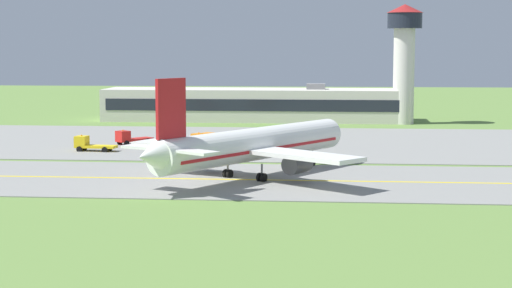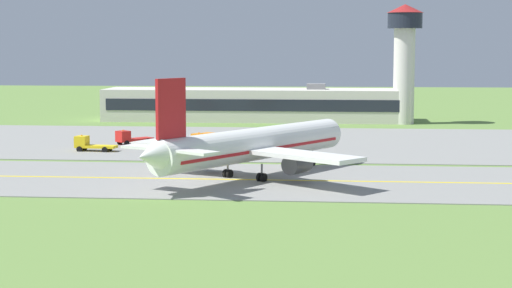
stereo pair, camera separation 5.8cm
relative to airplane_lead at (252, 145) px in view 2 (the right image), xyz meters
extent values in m
plane|color=olive|center=(-0.57, -1.56, -4.13)|extent=(500.00, 500.00, 0.00)
cube|color=gray|center=(-0.57, -1.56, -4.08)|extent=(240.00, 28.00, 0.10)
cube|color=gray|center=(9.43, 40.44, -4.08)|extent=(140.00, 52.00, 0.10)
cube|color=yellow|center=(-0.57, -1.56, -4.03)|extent=(220.00, 0.60, 0.01)
cylinder|color=white|center=(0.26, 0.42, 0.07)|extent=(21.19, 31.07, 4.00)
cone|color=white|center=(9.77, 15.93, 0.07)|extent=(4.60, 4.20, 3.80)
cone|color=white|center=(-9.37, -15.27, 0.47)|extent=(4.57, 4.51, 3.40)
cube|color=red|center=(0.26, 0.42, -0.43)|extent=(19.83, 28.80, 0.36)
cube|color=#1E232D|center=(8.62, 14.05, 0.77)|extent=(3.84, 3.31, 0.70)
cube|color=white|center=(-8.14, 2.99, -0.43)|extent=(15.67, 10.39, 0.50)
cylinder|color=#47474C|center=(-5.39, 3.64, -1.83)|extent=(3.74, 4.10, 2.30)
cylinder|color=black|center=(-4.55, 5.01, -1.83)|extent=(1.92, 1.31, 2.10)
cube|color=white|center=(6.35, -5.90, -0.43)|extent=(14.63, 13.25, 0.50)
cylinder|color=#47474C|center=(5.69, -3.15, -1.83)|extent=(3.74, 4.10, 2.30)
cylinder|color=black|center=(6.53, -1.79, -1.83)|extent=(1.92, 1.31, 2.10)
cube|color=red|center=(-7.59, -12.37, 5.32)|extent=(2.64, 3.96, 6.50)
cube|color=white|center=(-10.42, -10.87, 0.87)|extent=(6.45, 4.75, 0.30)
cube|color=white|center=(-4.96, -14.21, 0.87)|extent=(6.22, 5.56, 0.30)
cylinder|color=slate|center=(7.05, 11.50, -2.76)|extent=(0.24, 0.24, 1.65)
cylinder|color=black|center=(7.05, 11.50, -3.58)|extent=(0.87, 1.12, 1.10)
cylinder|color=slate|center=(-3.01, 0.07, -2.76)|extent=(0.24, 0.24, 1.65)
cylinder|color=black|center=(-3.24, 0.21, -3.58)|extent=(0.87, 1.12, 1.10)
cylinder|color=black|center=(-2.77, -0.07, -3.58)|extent=(0.87, 1.12, 1.10)
cylinder|color=slate|center=(1.43, -2.65, -2.76)|extent=(0.24, 0.24, 1.65)
cylinder|color=black|center=(1.19, -2.50, -3.58)|extent=(0.87, 1.12, 1.10)
cylinder|color=black|center=(1.66, -2.79, -3.58)|extent=(0.87, 1.12, 1.10)
cube|color=orange|center=(-11.50, 30.52, -2.63)|extent=(2.52, 2.61, 1.80)
cube|color=#1E232D|center=(-12.18, 30.87, -2.32)|extent=(0.96, 1.69, 0.81)
cube|color=orange|center=(-8.84, 29.13, -2.53)|extent=(4.70, 3.80, 2.00)
cylinder|color=orange|center=(-11.50, 30.52, -1.63)|extent=(0.20, 0.20, 0.18)
cylinder|color=black|center=(-11.97, 29.63, -3.68)|extent=(0.94, 0.68, 0.90)
cylinder|color=black|center=(-11.04, 31.40, -3.68)|extent=(0.94, 0.68, 0.90)
cylinder|color=black|center=(-8.58, 27.81, -3.68)|extent=(0.94, 0.68, 0.90)
cylinder|color=black|center=(-7.61, 29.68, -3.68)|extent=(0.94, 0.68, 0.90)
cube|color=red|center=(-24.58, 33.62, -2.63)|extent=(2.69, 2.67, 1.80)
cube|color=#1E232D|center=(-25.08, 33.05, -2.32)|extent=(1.46, 1.31, 0.81)
cube|color=red|center=(-22.47, 36.02, -3.33)|extent=(4.61, 4.84, 0.40)
cylinder|color=orange|center=(-24.58, 33.62, -1.63)|extent=(0.20, 0.20, 0.18)
cylinder|color=black|center=(-23.83, 32.96, -3.68)|extent=(0.82, 0.87, 0.90)
cylinder|color=black|center=(-25.33, 34.28, -3.68)|extent=(0.82, 0.87, 0.90)
cylinder|color=black|center=(-21.07, 36.02, -3.68)|extent=(0.82, 0.87, 0.90)
cylinder|color=black|center=(-22.65, 37.41, -3.68)|extent=(0.82, 0.87, 0.90)
cube|color=yellow|center=(-28.94, 25.09, -2.63)|extent=(1.98, 2.16, 1.80)
cube|color=#1E232D|center=(-29.70, 25.16, -2.32)|extent=(0.30, 1.84, 0.81)
cube|color=yellow|center=(-25.75, 24.78, -3.33)|extent=(4.78, 2.53, 0.40)
cylinder|color=orange|center=(-28.94, 25.09, -1.63)|extent=(0.20, 0.20, 0.18)
cylinder|color=black|center=(-29.04, 24.09, -3.68)|extent=(0.92, 0.39, 0.90)
cylinder|color=black|center=(-28.84, 26.08, -3.68)|extent=(0.92, 0.39, 0.90)
cylinder|color=black|center=(-24.94, 23.64, -3.68)|extent=(0.92, 0.39, 0.90)
cylinder|color=black|center=(-24.74, 25.73, -3.68)|extent=(0.92, 0.39, 0.90)
cube|color=beige|center=(-7.47, 83.62, -0.65)|extent=(66.04, 13.88, 6.96)
cube|color=#1E232D|center=(-7.47, 76.63, -0.30)|extent=(63.40, 0.10, 2.51)
cube|color=slate|center=(5.74, 83.62, 3.43)|extent=(4.00, 4.00, 1.20)
cylinder|color=silver|center=(24.19, 78.58, 5.83)|extent=(4.40, 4.40, 19.92)
cylinder|color=#1E232D|center=(24.19, 78.58, 17.39)|extent=(7.20, 7.20, 3.20)
cone|color=maroon|center=(24.19, 78.58, 19.89)|extent=(7.60, 7.60, 1.80)
camera|label=1|loc=(10.20, -103.69, 11.88)|focal=60.33mm
camera|label=2|loc=(10.26, -103.68, 11.88)|focal=60.33mm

